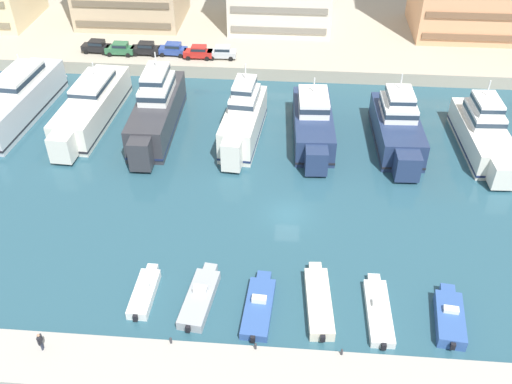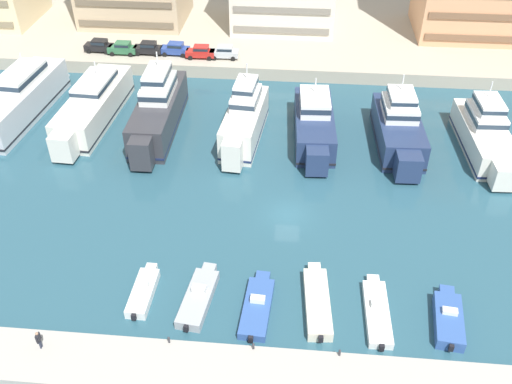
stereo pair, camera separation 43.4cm
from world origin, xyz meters
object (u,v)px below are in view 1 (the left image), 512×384
object	(u,v)px
yacht_ivory_mid_right	(484,133)
motorboat_white_center	(378,311)
yacht_charcoal_mid_left	(156,110)
motorboat_cream_center_left	(319,301)
motorboat_blue_mid_left	(259,306)
motorboat_blue_center_right	(450,317)
pedestrian_near_edge	(40,340)
yacht_navy_center	(313,123)
yacht_ivory_left	(91,106)
car_green_left	(120,48)
yacht_navy_center_right	(397,127)
car_black_mid_left	(146,48)
car_black_far_left	(97,46)
car_blue_center_left	(173,49)
yacht_silver_far_left	(17,102)
yacht_ivory_center_left	(243,119)
motorboat_white_far_left	(145,292)
car_red_center	(198,52)
car_silver_center_right	(222,52)
motorboat_grey_left	(200,297)

from	to	relation	value
yacht_ivory_mid_right	motorboat_white_center	bearing A→B (deg)	-118.29
yacht_charcoal_mid_left	motorboat_cream_center_left	distance (m)	33.00
motorboat_blue_mid_left	motorboat_blue_center_right	xyz separation A→B (m)	(15.40, -0.04, 0.17)
pedestrian_near_edge	yacht_navy_center	bearing A→B (deg)	58.16
yacht_ivory_left	motorboat_blue_center_right	xyz separation A→B (m)	(38.30, -28.79, -1.49)
motorboat_cream_center_left	car_green_left	distance (m)	52.19
yacht_navy_center_right	car_black_mid_left	world-z (taller)	yacht_navy_center_right
yacht_ivory_mid_right	car_black_far_left	distance (m)	54.27
motorboat_cream_center_left	car_blue_center_left	xyz separation A→B (m)	(-20.82, 44.15, 2.28)
motorboat_white_center	car_green_left	world-z (taller)	car_green_left
yacht_silver_far_left	car_black_far_left	xyz separation A→B (m)	(5.07, 16.35, 0.45)
car_black_mid_left	yacht_ivory_center_left	bearing A→B (deg)	-49.35
yacht_ivory_left	car_blue_center_left	distance (m)	17.69
yacht_navy_center	motorboat_white_far_left	distance (m)	29.85
yacht_navy_center_right	motorboat_blue_center_right	size ratio (longest dim) A/B	2.42
yacht_navy_center	car_red_center	distance (m)	23.81
yacht_navy_center	yacht_navy_center_right	xyz separation A→B (m)	(9.73, -0.47, 0.23)
motorboat_blue_mid_left	motorboat_cream_center_left	bearing A→B (deg)	9.53
motorboat_blue_mid_left	car_blue_center_left	world-z (taller)	car_blue_center_left
yacht_navy_center	car_silver_center_right	world-z (taller)	yacht_navy_center
motorboat_white_center	car_blue_center_left	xyz separation A→B (m)	(-25.69, 44.65, 2.40)
yacht_navy_center	motorboat_white_center	xyz separation A→B (m)	(5.48, -26.66, -1.65)
yacht_ivory_center_left	motorboat_blue_center_right	distance (m)	32.68
car_green_left	pedestrian_near_edge	world-z (taller)	car_green_left
motorboat_cream_center_left	motorboat_white_far_left	bearing A→B (deg)	-179.46
yacht_ivory_left	yacht_ivory_center_left	xyz separation A→B (m)	(19.03, -2.48, 0.52)
motorboat_blue_center_right	yacht_silver_far_left	bearing A→B (deg)	148.89
car_black_mid_left	car_red_center	size ratio (longest dim) A/B	1.00
motorboat_blue_center_right	pedestrian_near_edge	xyz separation A→B (m)	(-31.41, -5.68, 1.04)
motorboat_grey_left	car_black_mid_left	size ratio (longest dim) A/B	1.79
motorboat_grey_left	motorboat_blue_mid_left	world-z (taller)	motorboat_grey_left
motorboat_blue_mid_left	car_black_far_left	world-z (taller)	car_black_far_left
yacht_ivory_mid_right	pedestrian_near_edge	distance (m)	51.01
motorboat_cream_center_left	car_blue_center_left	distance (m)	48.87
yacht_charcoal_mid_left	motorboat_cream_center_left	xyz separation A→B (m)	(19.33, -26.65, -2.15)
motorboat_cream_center_left	motorboat_white_center	xyz separation A→B (m)	(4.87, -0.50, -0.13)
motorboat_blue_center_right	car_green_left	bearing A→B (deg)	131.14
car_green_left	yacht_navy_center	bearing A→B (deg)	-32.22
yacht_silver_far_left	car_blue_center_left	bearing A→B (deg)	44.89
yacht_navy_center	motorboat_blue_center_right	distance (m)	29.26
motorboat_grey_left	motorboat_white_far_left	bearing A→B (deg)	177.51
motorboat_blue_mid_left	yacht_silver_far_left	bearing A→B (deg)	138.32
car_black_far_left	motorboat_blue_mid_left	bearing A→B (deg)	-58.91
yacht_charcoal_mid_left	motorboat_blue_center_right	bearing A→B (deg)	-42.70
yacht_ivory_left	motorboat_grey_left	distance (m)	33.52
car_silver_center_right	yacht_ivory_center_left	bearing A→B (deg)	-75.20
yacht_ivory_center_left	motorboat_blue_mid_left	world-z (taller)	yacht_ivory_center_left
yacht_ivory_center_left	car_black_far_left	world-z (taller)	yacht_ivory_center_left
yacht_silver_far_left	yacht_charcoal_mid_left	size ratio (longest dim) A/B	1.13
yacht_navy_center_right	motorboat_blue_mid_left	size ratio (longest dim) A/B	2.10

